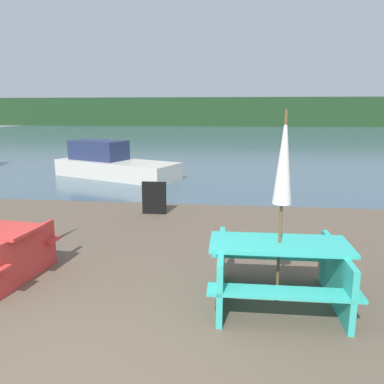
% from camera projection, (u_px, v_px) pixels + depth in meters
% --- Properties ---
extents(water, '(60.00, 50.00, 0.00)m').
position_uv_depth(water, '(219.00, 136.00, 33.82)').
color(water, '#425B6B').
rests_on(water, ground_plane).
extents(far_treeline, '(80.00, 1.60, 4.00)m').
position_uv_depth(far_treeline, '(225.00, 112.00, 52.79)').
color(far_treeline, '#1E3D1E').
rests_on(far_treeline, water).
extents(picnic_table_teal, '(1.69, 1.40, 0.78)m').
position_uv_depth(picnic_table_teal, '(278.00, 267.00, 4.61)').
color(picnic_table_teal, '#33B7A8').
rests_on(picnic_table_teal, ground_plane).
extents(umbrella_white, '(0.23, 0.23, 2.37)m').
position_uv_depth(umbrella_white, '(284.00, 160.00, 4.32)').
color(umbrella_white, brown).
rests_on(umbrella_white, ground_plane).
extents(boat, '(4.75, 3.17, 1.27)m').
position_uv_depth(boat, '(112.00, 164.00, 13.28)').
color(boat, beige).
rests_on(boat, water).
extents(signboard, '(0.55, 0.08, 0.75)m').
position_uv_depth(signboard, '(154.00, 198.00, 8.58)').
color(signboard, black).
rests_on(signboard, ground_plane).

